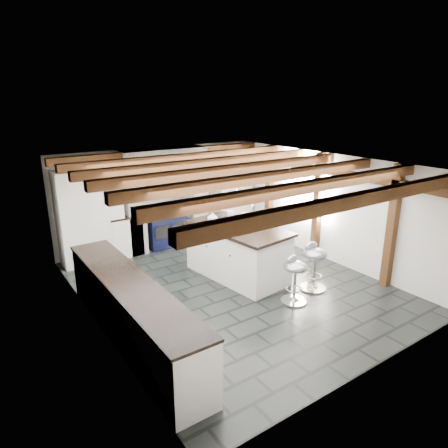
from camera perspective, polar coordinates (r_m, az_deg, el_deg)
ground at (r=7.61m, az=1.09°, el=-8.81°), size 6.00×6.00×0.00m
room_shell at (r=8.07m, az=-8.27°, el=0.71°), size 6.00×6.03×6.00m
range_cooker at (r=9.58m, az=-8.22°, el=-0.33°), size 1.00×0.63×0.99m
kitchen_island at (r=7.82m, az=1.91°, el=-3.86°), size 1.34×2.20×1.37m
bar_stool_near at (r=7.46m, az=12.74°, el=-5.17°), size 0.48×0.48×0.89m
bar_stool_far at (r=6.94m, az=10.06°, el=-7.06°), size 0.51×0.51×0.84m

